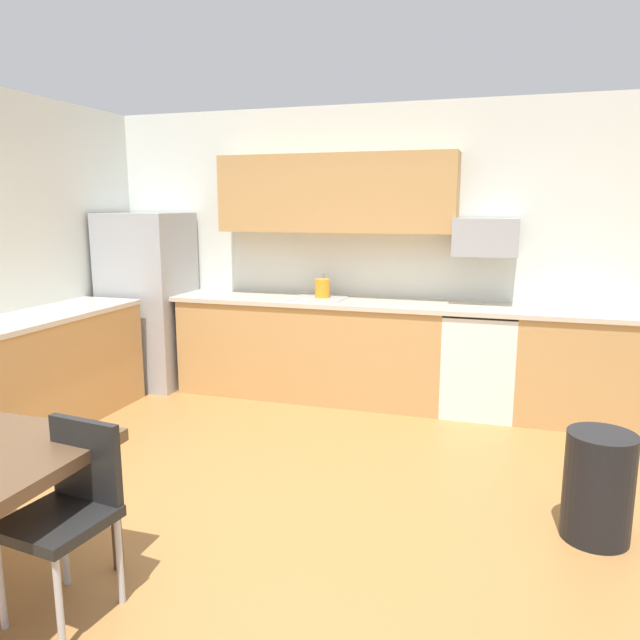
{
  "coord_description": "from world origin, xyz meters",
  "views": [
    {
      "loc": [
        1.23,
        -2.95,
        1.78
      ],
      "look_at": [
        0.0,
        1.0,
        1.0
      ],
      "focal_mm": 33.77,
      "sensor_mm": 36.0,
      "label": 1
    }
  ],
  "objects_px": {
    "kettle": "(322,290)",
    "chair_near_table": "(69,503)",
    "oven_range": "(479,362)",
    "microwave": "(486,237)",
    "trash_bin": "(598,486)",
    "refrigerator": "(149,300)"
  },
  "relations": [
    {
      "from": "refrigerator",
      "to": "chair_near_table",
      "type": "height_order",
      "value": "refrigerator"
    },
    {
      "from": "trash_bin",
      "to": "kettle",
      "type": "bearing_deg",
      "value": 137.53
    },
    {
      "from": "kettle",
      "to": "chair_near_table",
      "type": "bearing_deg",
      "value": -92.58
    },
    {
      "from": "oven_range",
      "to": "chair_near_table",
      "type": "distance_m",
      "value": 3.62
    },
    {
      "from": "refrigerator",
      "to": "trash_bin",
      "type": "bearing_deg",
      "value": -25.13
    },
    {
      "from": "oven_range",
      "to": "trash_bin",
      "type": "distance_m",
      "value": 2.07
    },
    {
      "from": "microwave",
      "to": "kettle",
      "type": "distance_m",
      "value": 1.53
    },
    {
      "from": "chair_near_table",
      "to": "refrigerator",
      "type": "bearing_deg",
      "value": 117.27
    },
    {
      "from": "chair_near_table",
      "to": "oven_range",
      "type": "bearing_deg",
      "value": 63.9
    },
    {
      "from": "oven_range",
      "to": "chair_near_table",
      "type": "xyz_separation_m",
      "value": [
        -1.59,
        -3.25,
        0.05
      ]
    },
    {
      "from": "trash_bin",
      "to": "chair_near_table",
      "type": "bearing_deg",
      "value": -150.32
    },
    {
      "from": "refrigerator",
      "to": "chair_near_table",
      "type": "relative_size",
      "value": 2.03
    },
    {
      "from": "refrigerator",
      "to": "kettle",
      "type": "xyz_separation_m",
      "value": [
        1.78,
        0.13,
        0.16
      ]
    },
    {
      "from": "oven_range",
      "to": "microwave",
      "type": "relative_size",
      "value": 1.69
    },
    {
      "from": "microwave",
      "to": "trash_bin",
      "type": "relative_size",
      "value": 0.9
    },
    {
      "from": "oven_range",
      "to": "trash_bin",
      "type": "relative_size",
      "value": 1.52
    },
    {
      "from": "refrigerator",
      "to": "chair_near_table",
      "type": "xyz_separation_m",
      "value": [
        1.63,
        -3.17,
        -0.36
      ]
    },
    {
      "from": "oven_range",
      "to": "microwave",
      "type": "bearing_deg",
      "value": 90.0
    },
    {
      "from": "refrigerator",
      "to": "chair_near_table",
      "type": "distance_m",
      "value": 3.58
    },
    {
      "from": "oven_range",
      "to": "microwave",
      "type": "height_order",
      "value": "microwave"
    },
    {
      "from": "oven_range",
      "to": "trash_bin",
      "type": "height_order",
      "value": "oven_range"
    },
    {
      "from": "chair_near_table",
      "to": "trash_bin",
      "type": "distance_m",
      "value": 2.67
    }
  ]
}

